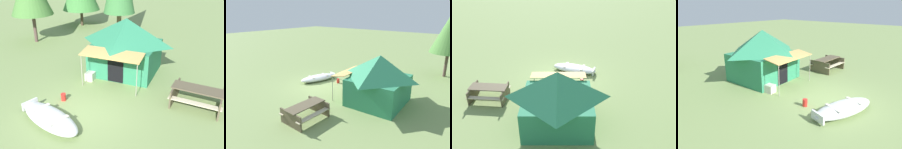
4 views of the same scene
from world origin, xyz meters
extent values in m
plane|color=#7A9054|center=(0.00, 0.00, 0.00)|extent=(80.00, 80.00, 0.00)
ellipsoid|color=silver|center=(-0.69, -1.01, 0.21)|extent=(2.96, 1.74, 0.42)
ellipsoid|color=#454646|center=(-0.69, -1.01, 0.25)|extent=(2.71, 1.56, 0.15)
cube|color=beige|center=(-0.16, -1.17, 0.38)|extent=(0.35, 0.78, 0.04)
cube|color=beige|center=(-1.23, -0.86, 0.38)|extent=(0.35, 0.78, 0.04)
cube|color=silver|center=(-1.93, -0.66, 0.23)|extent=(0.26, 0.64, 0.32)
cube|color=#2C7E56|center=(-0.07, 4.22, 0.76)|extent=(3.21, 2.95, 1.51)
pyramid|color=#2C7E56|center=(-0.07, 4.22, 2.12)|extent=(3.46, 3.18, 1.21)
cube|color=black|center=(0.01, 2.83, 0.64)|extent=(0.76, 0.08, 1.21)
cube|color=tan|center=(0.04, 2.38, 1.56)|extent=(2.79, 1.08, 0.19)
cylinder|color=gray|center=(1.34, 2.07, 0.72)|extent=(0.04, 0.04, 1.44)
cylinder|color=gray|center=(-1.21, 1.92, 0.72)|extent=(0.04, 0.04, 1.44)
cube|color=brown|center=(3.73, 2.42, 0.75)|extent=(1.96, 0.78, 0.04)
cube|color=beige|center=(3.74, 3.00, 0.44)|extent=(1.95, 0.31, 0.04)
cube|color=beige|center=(3.71, 1.83, 0.44)|extent=(1.95, 0.31, 0.04)
cube|color=brown|center=(4.60, 2.39, 0.36)|extent=(0.09, 1.44, 0.73)
cube|color=brown|center=(2.86, 2.44, 0.36)|extent=(0.09, 1.44, 0.73)
cube|color=beige|center=(-1.17, 2.57, 0.19)|extent=(0.44, 0.52, 0.38)
cylinder|color=red|center=(-1.20, 0.45, 0.15)|extent=(0.28, 0.28, 0.30)
cylinder|color=brown|center=(-7.61, 6.05, 0.94)|extent=(0.23, 0.23, 1.88)
camera|label=1|loc=(4.39, -6.42, 5.27)|focal=39.35mm
camera|label=2|loc=(9.41, 8.94, 4.95)|focal=32.21mm
camera|label=3|loc=(-0.90, 13.13, 7.50)|focal=39.59mm
camera|label=4|loc=(-7.22, -4.02, 3.91)|focal=32.42mm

